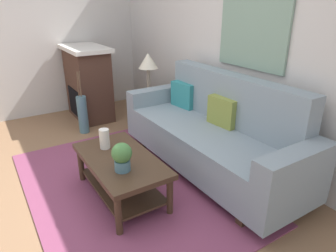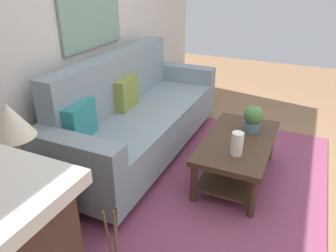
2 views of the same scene
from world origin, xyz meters
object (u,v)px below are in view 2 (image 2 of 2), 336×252
throw_pillow_teal (80,121)px  table_lamp (11,124)px  throw_pillow_olive (126,93)px  side_table (32,216)px  framed_painting (91,7)px  potted_plant_tabletop (253,118)px  coffee_table (237,150)px  couch (138,117)px  tabletop_vase (237,144)px

throw_pillow_teal → table_lamp: (-0.74, -0.10, 0.31)m
throw_pillow_olive → table_lamp: (-1.49, -0.10, 0.31)m
side_table → framed_painting: bearing=16.6°
potted_plant_tabletop → side_table: (-1.66, 1.19, -0.29)m
throw_pillow_olive → side_table: bearing=-176.0°
throw_pillow_teal → potted_plant_tabletop: (0.92, -1.29, -0.11)m
throw_pillow_olive → side_table: (-1.49, -0.10, -0.40)m
coffee_table → throw_pillow_teal: bearing=119.7°
throw_pillow_teal → potted_plant_tabletop: size_ratio=1.37×
couch → table_lamp: 1.60m
couch → coffee_table: bearing=-93.1°
tabletop_vase → side_table: (-1.16, 1.16, -0.25)m
couch → throw_pillow_olive: bearing=90.0°
tabletop_vase → couch: bearing=73.7°
potted_plant_tabletop → table_lamp: size_ratio=0.46×
tabletop_vase → potted_plant_tabletop: potted_plant_tabletop is taller
tabletop_vase → framed_painting: bearing=78.3°
throw_pillow_olive → table_lamp: bearing=-176.0°
table_lamp → framed_painting: size_ratio=0.61×
couch → throw_pillow_olive: (0.00, 0.12, 0.25)m
couch → framed_painting: bearing=90.0°
side_table → table_lamp: table_lamp is taller
throw_pillow_olive → couch: bearing=-90.0°
couch → side_table: couch is taller
coffee_table → side_table: side_table is taller
throw_pillow_teal → tabletop_vase: bearing=-71.4°
throw_pillow_olive → coffee_table: 1.27m
table_lamp → potted_plant_tabletop: bearing=-35.7°
throw_pillow_olive → coffee_table: (-0.06, -1.22, -0.37)m
throw_pillow_olive → potted_plant_tabletop: bearing=-82.8°
throw_pillow_olive → potted_plant_tabletop: throw_pillow_olive is taller
couch → throw_pillow_olive: couch is taller
coffee_table → tabletop_vase: (-0.27, -0.04, 0.22)m
couch → coffee_table: (-0.06, -1.09, -0.12)m
throw_pillow_teal → coffee_table: (0.70, -1.22, -0.37)m
side_table → framed_painting: 1.98m
couch → throw_pillow_olive: 0.28m
tabletop_vase → framed_painting: framed_painting is taller
throw_pillow_teal → table_lamp: size_ratio=0.63×
tabletop_vase → framed_painting: (0.33, 1.60, 0.98)m
throw_pillow_teal → throw_pillow_olive: 0.76m
throw_pillow_teal → tabletop_vase: 1.34m
coffee_table → framed_painting: framed_painting is taller
tabletop_vase → side_table: tabletop_vase is taller
potted_plant_tabletop → framed_painting: size_ratio=0.28×
throw_pillow_olive → potted_plant_tabletop: (0.16, -1.29, -0.11)m
tabletop_vase → potted_plant_tabletop: 0.50m
coffee_table → throw_pillow_olive: bearing=87.2°
coffee_table → potted_plant_tabletop: 0.35m
framed_painting → throw_pillow_teal: bearing=-155.7°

